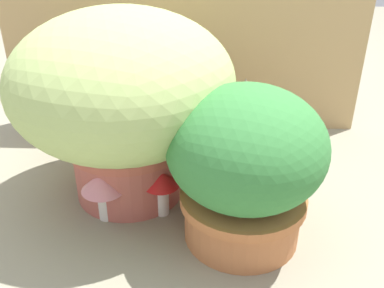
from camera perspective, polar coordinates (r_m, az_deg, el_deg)
name	(u,v)px	position (r m, az deg, el deg)	size (l,w,h in m)	color
ground_plane	(158,195)	(1.26, -4.51, -6.88)	(6.00, 6.00, 0.00)	gray
cardboard_backdrop	(183,25)	(1.55, -1.27, 15.64)	(1.29, 0.03, 0.77)	tan
grass_planter	(123,93)	(1.15, -9.18, 6.70)	(0.59, 0.59, 0.53)	#B3594D
leafy_planter	(245,164)	(1.01, 7.13, -2.63)	(0.37, 0.37, 0.40)	#BB6F41
cat	(216,142)	(1.29, 3.26, 0.30)	(0.39, 0.23, 0.32)	#87705B
mushroom_ornament_pink	(103,183)	(1.14, -11.81, -5.16)	(0.12, 0.12, 0.15)	silver
mushroom_ornament_red	(161,183)	(1.14, -4.12, -5.28)	(0.10, 0.10, 0.14)	silver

